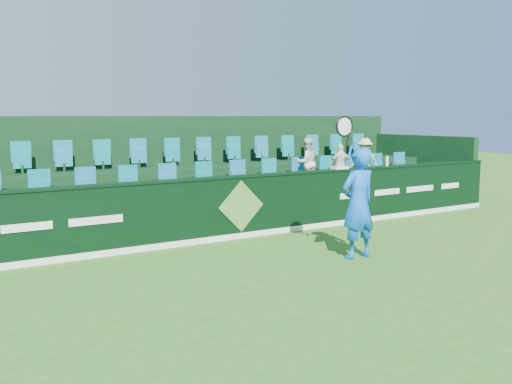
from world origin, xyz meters
TOP-DOWN VIEW (x-y plane):
  - ground at (0.00, 0.00)m, footprint 60.00×60.00m
  - sponsor_hoarding at (0.00, 4.00)m, footprint 16.00×0.25m
  - stand_tier_front at (0.00, 5.10)m, footprint 16.00×2.00m
  - stand_tier_back at (0.00, 7.00)m, footprint 16.00×1.80m
  - stand_rear at (0.00, 7.44)m, footprint 16.00×4.10m
  - seat_row_front at (0.00, 5.50)m, footprint 13.50×0.50m
  - seat_row_back at (0.00, 7.30)m, footprint 13.50×0.50m
  - tennis_player at (0.95, 1.31)m, footprint 1.06×0.51m
  - spectator_left at (2.68, 5.12)m, footprint 0.67×0.56m
  - spectator_middle at (3.81, 5.12)m, footprint 0.67×0.37m
  - spectator_right at (4.66, 5.12)m, footprint 0.89×0.68m
  - towel at (2.80, 4.00)m, footprint 0.39×0.25m
  - drinks_bottle at (4.38, 4.00)m, footprint 0.08×0.08m

SIDE VIEW (x-z plane):
  - ground at x=0.00m, z-range 0.00..0.00m
  - stand_tier_front at x=0.00m, z-range 0.00..0.80m
  - stand_tier_back at x=0.00m, z-range 0.00..1.30m
  - sponsor_hoarding at x=0.00m, z-range 0.00..1.35m
  - tennis_player at x=0.95m, z-range -0.29..2.35m
  - seat_row_front at x=0.00m, z-range 0.80..1.40m
  - stand_rear at x=0.00m, z-range -0.08..2.52m
  - spectator_middle at x=3.81m, z-range 0.80..1.87m
  - towel at x=2.80m, z-range 1.35..1.41m
  - spectator_right at x=4.66m, z-range 0.80..2.01m
  - spectator_left at x=2.68m, z-range 0.80..2.06m
  - drinks_bottle at x=4.38m, z-range 1.35..1.59m
  - seat_row_back at x=0.00m, z-range 1.30..1.90m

